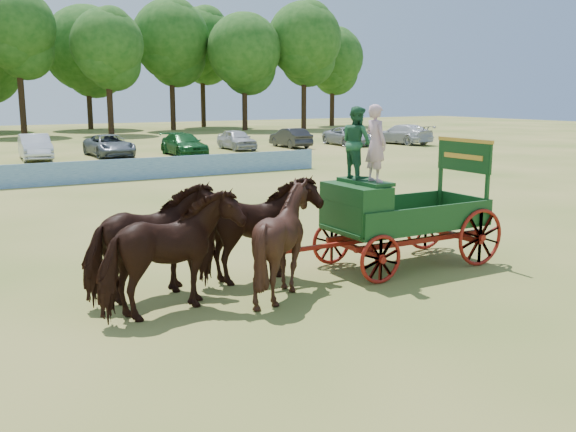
# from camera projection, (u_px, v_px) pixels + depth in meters

# --- Properties ---
(ground) EXTENTS (160.00, 160.00, 0.00)m
(ground) POSITION_uv_depth(u_px,v_px,m) (285.00, 276.00, 14.56)
(ground) COLOR #AB904D
(ground) RESTS_ON ground
(horse_lead_left) EXTENTS (2.94, 1.86, 2.30)m
(horse_lead_left) POSITION_uv_depth(u_px,v_px,m) (171.00, 255.00, 11.86)
(horse_lead_left) COLOR black
(horse_lead_left) RESTS_ON ground
(horse_lead_right) EXTENTS (2.95, 1.89, 2.30)m
(horse_lead_right) POSITION_uv_depth(u_px,v_px,m) (152.00, 243.00, 12.79)
(horse_lead_right) COLOR black
(horse_lead_right) RESTS_ON ground
(horse_wheel_left) EXTENTS (2.16, 1.93, 2.31)m
(horse_wheel_left) POSITION_uv_depth(u_px,v_px,m) (283.00, 240.00, 13.04)
(horse_wheel_left) COLOR black
(horse_wheel_left) RESTS_ON ground
(horse_wheel_right) EXTENTS (2.83, 1.48, 2.30)m
(horse_wheel_right) POSITION_uv_depth(u_px,v_px,m) (258.00, 230.00, 13.97)
(horse_wheel_right) COLOR black
(horse_wheel_right) RESTS_ON ground
(farm_dray) EXTENTS (6.00, 2.00, 3.85)m
(farm_dray) POSITION_uv_depth(u_px,v_px,m) (381.00, 197.00, 14.87)
(farm_dray) COLOR maroon
(farm_dray) RESTS_ON ground
(sponsor_banner) EXTENTS (26.00, 0.08, 1.05)m
(sponsor_banner) POSITION_uv_depth(u_px,v_px,m) (71.00, 173.00, 29.27)
(sponsor_banner) COLOR #1B5896
(sponsor_banner) RESTS_ON ground
(parked_cars) EXTENTS (56.52, 7.07, 1.63)m
(parked_cars) POSITION_uv_depth(u_px,v_px,m) (77.00, 147.00, 40.86)
(parked_cars) COLOR silver
(parked_cars) RESTS_ON ground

